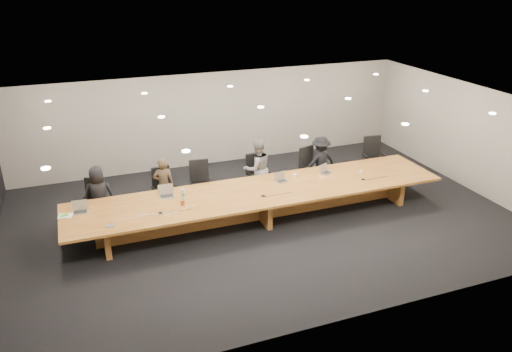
{
  "coord_description": "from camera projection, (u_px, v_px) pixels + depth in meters",
  "views": [
    {
      "loc": [
        -3.87,
        -9.99,
        5.64
      ],
      "look_at": [
        0.0,
        0.3,
        1.0
      ],
      "focal_mm": 35.0,
      "sensor_mm": 36.0,
      "label": 1
    }
  ],
  "objects": [
    {
      "name": "person_c",
      "position": [
        257.0,
        169.0,
        12.93
      ],
      "size": [
        0.83,
        0.68,
        1.59
      ],
      "primitive_type": "imported",
      "rotation": [
        0.0,
        0.0,
        3.25
      ],
      "color": "slate",
      "rests_on": "ground"
    },
    {
      "name": "av_box",
      "position": [
        110.0,
        226.0,
        10.14
      ],
      "size": [
        0.18,
        0.15,
        0.03
      ],
      "primitive_type": "cube",
      "rotation": [
        0.0,
        0.0,
        -0.11
      ],
      "color": "#B5B5BA",
      "rests_on": "conference_table"
    },
    {
      "name": "laptop_b",
      "position": [
        167.0,
        192.0,
        11.39
      ],
      "size": [
        0.36,
        0.27,
        0.27
      ],
      "primitive_type": null,
      "rotation": [
        0.0,
        0.0,
        -0.04
      ],
      "color": "#B6A98B",
      "rests_on": "conference_table"
    },
    {
      "name": "person_b",
      "position": [
        164.0,
        185.0,
        12.22
      ],
      "size": [
        0.54,
        0.4,
        1.38
      ],
      "primitive_type": "imported",
      "rotation": [
        0.0,
        0.0,
        3.0
      ],
      "color": "#3A2F20",
      "rests_on": "ground"
    },
    {
      "name": "person_a",
      "position": [
        99.0,
        195.0,
        11.62
      ],
      "size": [
        0.74,
        0.52,
        1.42
      ],
      "primitive_type": "imported",
      "rotation": [
        0.0,
        0.0,
        3.03
      ],
      "color": "black",
      "rests_on": "ground"
    },
    {
      "name": "laptop_e",
      "position": [
        326.0,
        169.0,
        12.69
      ],
      "size": [
        0.35,
        0.31,
        0.23
      ],
      "primitive_type": null,
      "rotation": [
        0.0,
        0.0,
        0.41
      ],
      "color": "#B7A88C",
      "rests_on": "conference_table"
    },
    {
      "name": "chair_far_left",
      "position": [
        94.0,
        201.0,
        11.72
      ],
      "size": [
        0.69,
        0.69,
        1.07
      ],
      "primitive_type": null,
      "rotation": [
        0.0,
        0.0,
        -0.33
      ],
      "color": "black",
      "rests_on": "ground"
    },
    {
      "name": "mic_center",
      "position": [
        263.0,
        196.0,
        11.47
      ],
      "size": [
        0.16,
        0.16,
        0.03
      ],
      "primitive_type": "cone",
      "rotation": [
        0.0,
        0.0,
        -0.4
      ],
      "color": "black",
      "rests_on": "conference_table"
    },
    {
      "name": "chair_left",
      "position": [
        164.0,
        189.0,
        12.31
      ],
      "size": [
        0.63,
        0.63,
        1.1
      ],
      "primitive_type": null,
      "rotation": [
        0.0,
        0.0,
        0.13
      ],
      "color": "black",
      "rests_on": "ground"
    },
    {
      "name": "paper_cup_near",
      "position": [
        295.0,
        176.0,
        12.48
      ],
      "size": [
        0.09,
        0.09,
        0.09
      ],
      "primitive_type": "cone",
      "rotation": [
        0.0,
        0.0,
        -0.22
      ],
      "color": "silver",
      "rests_on": "conference_table"
    },
    {
      "name": "mic_left",
      "position": [
        160.0,
        212.0,
        10.69
      ],
      "size": [
        0.13,
        0.13,
        0.03
      ],
      "primitive_type": "cone",
      "rotation": [
        0.0,
        0.0,
        -0.19
      ],
      "color": "black",
      "rests_on": "conference_table"
    },
    {
      "name": "mic_right",
      "position": [
        363.0,
        179.0,
        12.36
      ],
      "size": [
        0.14,
        0.14,
        0.03
      ],
      "primitive_type": "cone",
      "rotation": [
        0.0,
        0.0,
        -0.32
      ],
      "color": "black",
      "rests_on": "conference_table"
    },
    {
      "name": "back_wall",
      "position": [
        213.0,
        119.0,
        14.97
      ],
      "size": [
        12.0,
        0.02,
        2.8
      ],
      "primitive_type": "cube",
      "color": "#B5B0A4",
      "rests_on": "ground"
    },
    {
      "name": "conference_table",
      "position": [
        260.0,
        199.0,
        11.86
      ],
      "size": [
        9.0,
        1.8,
        0.75
      ],
      "color": "brown",
      "rests_on": "ground"
    },
    {
      "name": "chair_right",
      "position": [
        312.0,
        168.0,
        13.54
      ],
      "size": [
        0.74,
        0.74,
        1.16
      ],
      "primitive_type": null,
      "rotation": [
        0.0,
        0.0,
        0.32
      ],
      "color": "black",
      "rests_on": "ground"
    },
    {
      "name": "amber_mug",
      "position": [
        183.0,
        203.0,
        11.04
      ],
      "size": [
        0.1,
        0.1,
        0.11
      ],
      "primitive_type": "cylinder",
      "rotation": [
        0.0,
        0.0,
        0.13
      ],
      "color": "brown",
      "rests_on": "conference_table"
    },
    {
      "name": "water_bottle",
      "position": [
        183.0,
        194.0,
        11.28
      ],
      "size": [
        0.09,
        0.09,
        0.25
      ],
      "primitive_type": "cylinder",
      "rotation": [
        0.0,
        0.0,
        -0.15
      ],
      "color": "#ACBDB7",
      "rests_on": "conference_table"
    },
    {
      "name": "chair_far_right",
      "position": [
        374.0,
        158.0,
        14.21
      ],
      "size": [
        0.71,
        0.71,
        1.2
      ],
      "primitive_type": null,
      "rotation": [
        0.0,
        0.0,
        -0.19
      ],
      "color": "black",
      "rests_on": "ground"
    },
    {
      "name": "lime_gadget",
      "position": [
        64.0,
        215.0,
        10.55
      ],
      "size": [
        0.17,
        0.11,
        0.02
      ],
      "primitive_type": "cube",
      "rotation": [
        0.0,
        0.0,
        0.11
      ],
      "color": "#52B530",
      "rests_on": "notepad"
    },
    {
      "name": "chair_mid_left",
      "position": [
        201.0,
        183.0,
        12.56
      ],
      "size": [
        0.65,
        0.65,
        1.17
      ],
      "primitive_type": null,
      "rotation": [
        0.0,
        0.0,
        -0.09
      ],
      "color": "black",
      "rests_on": "ground"
    },
    {
      "name": "laptop_d",
      "position": [
        282.0,
        177.0,
        12.2
      ],
      "size": [
        0.34,
        0.28,
        0.23
      ],
      "primitive_type": null,
      "rotation": [
        0.0,
        0.0,
        0.23
      ],
      "color": "tan",
      "rests_on": "conference_table"
    },
    {
      "name": "ground",
      "position": [
        260.0,
        219.0,
        12.07
      ],
      "size": [
        12.0,
        12.0,
        0.0
      ],
      "primitive_type": "plane",
      "color": "black",
      "rests_on": "ground"
    },
    {
      "name": "person_d",
      "position": [
        320.0,
        162.0,
        13.61
      ],
      "size": [
        0.94,
        0.57,
        1.42
      ],
      "primitive_type": "imported",
      "rotation": [
        0.0,
        0.0,
        3.19
      ],
      "color": "black",
      "rests_on": "ground"
    },
    {
      "name": "paper_cup_far",
      "position": [
        361.0,
        172.0,
        12.71
      ],
      "size": [
        0.08,
        0.08,
        0.09
      ],
      "primitive_type": "cone",
      "rotation": [
        0.0,
        0.0,
        -0.1
      ],
      "color": "silver",
      "rests_on": "conference_table"
    },
    {
      "name": "notepad",
      "position": [
        65.0,
        216.0,
        10.55
      ],
      "size": [
        0.32,
        0.28,
        0.02
      ],
      "primitive_type": "cube",
      "rotation": [
        0.0,
        0.0,
        -0.18
      ],
      "color": "white",
      "rests_on": "conference_table"
    },
    {
      "name": "chair_mid_right",
      "position": [
        258.0,
        175.0,
        13.12
      ],
      "size": [
        0.63,
        0.63,
        1.13
      ],
      "primitive_type": null,
      "rotation": [
        0.0,
        0.0,
        0.11
      ],
      "color": "black",
      "rests_on": "ground"
    },
    {
      "name": "laptop_a",
      "position": [
        80.0,
        207.0,
        10.66
      ],
      "size": [
        0.34,
        0.25,
        0.25
      ],
      "primitive_type": null,
      "rotation": [
        0.0,
        0.0,
        -0.06
      ],
      "color": "#BEB091",
      "rests_on": "conference_table"
    }
  ]
}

